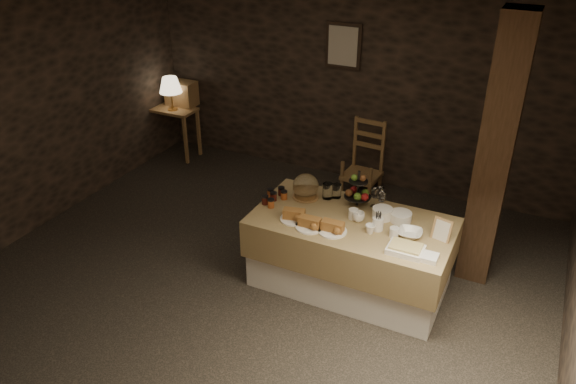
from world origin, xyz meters
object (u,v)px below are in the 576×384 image
at_px(table_lamp, 170,85).
at_px(fruit_stand, 358,193).
at_px(console_table, 173,117).
at_px(chair, 364,161).
at_px(buffet_table, 351,248).
at_px(wine_rack, 181,93).
at_px(timber_column, 495,156).

xyz_separation_m(table_lamp, fruit_stand, (3.22, -1.43, -0.19)).
relative_size(console_table, chair, 0.98).
relative_size(buffet_table, console_table, 2.58).
relative_size(buffet_table, table_lamp, 3.98).
distance_m(table_lamp, wine_rack, 0.29).
xyz_separation_m(chair, timber_column, (1.59, -1.19, 0.89)).
height_order(wine_rack, fruit_stand, fruit_stand).
bearing_deg(chair, buffet_table, -70.52).
height_order(table_lamp, chair, table_lamp).
bearing_deg(fruit_stand, wine_rack, 152.79).
xyz_separation_m(wine_rack, chair, (2.74, -0.02, -0.47)).
xyz_separation_m(wine_rack, timber_column, (4.34, -1.21, 0.41)).
relative_size(buffet_table, timber_column, 0.71).
bearing_deg(fruit_stand, buffet_table, -78.83).
height_order(console_table, fruit_stand, fruit_stand).
distance_m(wine_rack, timber_column, 4.52).
relative_size(console_table, table_lamp, 1.55).
distance_m(buffet_table, wine_rack, 3.83).
bearing_deg(table_lamp, wine_rack, 90.00).
xyz_separation_m(console_table, timber_column, (4.39, -1.03, 0.71)).
distance_m(table_lamp, fruit_stand, 3.53).
relative_size(buffet_table, chair, 2.54).
xyz_separation_m(console_table, table_lamp, (0.05, -0.05, 0.48)).
height_order(chair, timber_column, timber_column).
bearing_deg(timber_column, chair, 143.25).
xyz_separation_m(console_table, wine_rack, (0.05, 0.18, 0.30)).
height_order(table_lamp, wine_rack, table_lamp).
relative_size(buffet_table, wine_rack, 4.40).
relative_size(table_lamp, timber_column, 0.18).
distance_m(buffet_table, table_lamp, 3.75).
height_order(buffet_table, console_table, buffet_table).
bearing_deg(table_lamp, console_table, 135.00).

